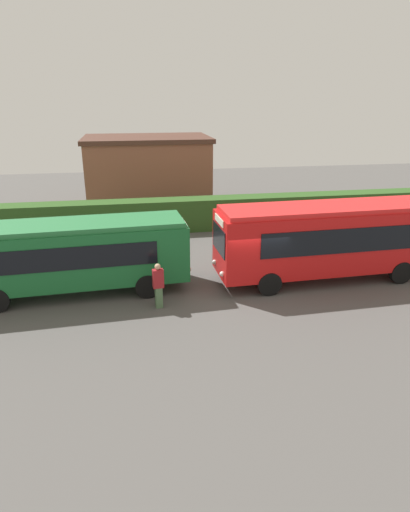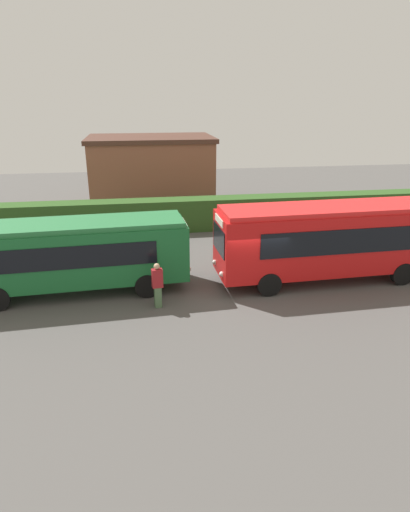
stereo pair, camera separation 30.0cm
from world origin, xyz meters
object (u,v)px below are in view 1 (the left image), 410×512
Objects in this scene: bus_green at (73,253)px; person_center at (158,284)px; person_left at (38,245)px; bus_red at (328,238)px.

person_center is at bearing -33.03° from bus_green.
person_center is (5.32, -5.41, -0.08)m from person_left.
person_left reaches higher than person_center.
person_center is (-7.47, -1.56, -0.96)m from bus_red.
person_left is (-2.05, 3.52, -0.71)m from bus_green.
person_left is 1.08× the size of person_center.
bus_red is at bearing 8.02° from person_left.
person_center is (3.27, -1.89, -0.79)m from bus_green.
person_center is at bearing 10.01° from bus_red.
bus_green is 5.21× the size of person_center.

